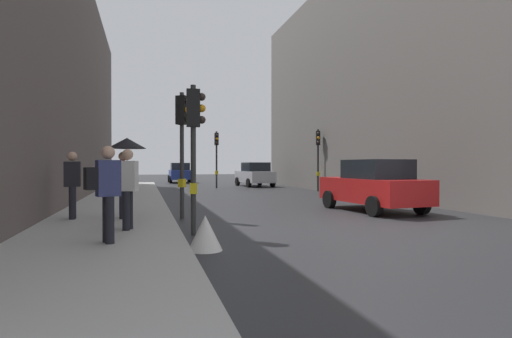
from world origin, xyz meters
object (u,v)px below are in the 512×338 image
at_px(car_red_sedan, 373,186).
at_px(warning_sign_triangle, 205,233).
at_px(pedestrian_with_umbrella, 126,155).
at_px(car_blue_van, 180,173).
at_px(traffic_light_far_median, 217,149).
at_px(traffic_light_near_left, 194,132).
at_px(pedestrian_with_grey_backpack, 106,188).
at_px(car_silver_hatchback, 255,174).
at_px(traffic_light_near_right, 183,132).
at_px(traffic_light_mid_street, 318,149).
at_px(pedestrian_in_dark_coat, 72,182).
at_px(pedestrian_with_black_backpack, 126,184).

distance_m(car_red_sedan, warning_sign_triangle, 8.13).
bearing_deg(car_red_sedan, pedestrian_with_umbrella, -172.71).
relative_size(car_blue_van, pedestrian_with_umbrella, 1.97).
bearing_deg(warning_sign_triangle, traffic_light_far_median, 79.65).
xyz_separation_m(traffic_light_near_left, pedestrian_with_grey_backpack, (-1.77, -1.41, -1.17)).
xyz_separation_m(car_silver_hatchback, pedestrian_with_umbrella, (-8.34, -17.77, 0.96)).
distance_m(traffic_light_near_left, car_silver_hatchback, 21.05).
bearing_deg(traffic_light_near_right, car_blue_van, 85.42).
xyz_separation_m(car_blue_van, pedestrian_with_grey_backpack, (-3.77, -29.29, 0.29)).
bearing_deg(car_red_sedan, traffic_light_mid_street, 76.36).
distance_m(traffic_light_mid_street, warning_sign_triangle, 17.74).
bearing_deg(pedestrian_with_grey_backpack, traffic_light_near_right, 67.61).
bearing_deg(pedestrian_in_dark_coat, traffic_light_mid_street, 42.88).
height_order(traffic_light_mid_street, warning_sign_triangle, traffic_light_mid_street).
bearing_deg(traffic_light_far_median, traffic_light_near_right, -103.33).
bearing_deg(traffic_light_near_right, car_red_sedan, 2.24).
bearing_deg(pedestrian_with_black_backpack, car_silver_hatchback, 67.33).
height_order(traffic_light_near_left, car_silver_hatchback, traffic_light_near_left).
relative_size(traffic_light_far_median, traffic_light_mid_street, 1.04).
relative_size(car_silver_hatchback, pedestrian_with_umbrella, 2.02).
height_order(traffic_light_far_median, car_blue_van, traffic_light_far_median).
bearing_deg(traffic_light_near_right, traffic_light_mid_street, 49.56).
distance_m(traffic_light_near_right, pedestrian_with_grey_backpack, 4.84).
relative_size(car_silver_hatchback, car_blue_van, 1.03).
bearing_deg(pedestrian_in_dark_coat, traffic_light_far_median, 67.65).
distance_m(pedestrian_with_grey_backpack, pedestrian_in_dark_coat, 3.94).
relative_size(traffic_light_near_right, pedestrian_with_umbrella, 1.73).
distance_m(traffic_light_near_left, pedestrian_with_umbrella, 2.67).
height_order(traffic_light_far_median, pedestrian_with_black_backpack, traffic_light_far_median).
xyz_separation_m(traffic_light_near_right, pedestrian_with_umbrella, (-1.56, -0.77, -0.72)).
relative_size(traffic_light_near_left, car_silver_hatchback, 0.78).
distance_m(car_silver_hatchback, warning_sign_triangle, 22.69).
xyz_separation_m(traffic_light_far_median, traffic_light_mid_street, (5.27, -5.03, -0.11)).
bearing_deg(warning_sign_triangle, pedestrian_with_grey_backpack, 168.48).
relative_size(car_silver_hatchback, warning_sign_triangle, 6.65).
distance_m(traffic_light_far_median, traffic_light_mid_street, 7.28).
bearing_deg(car_blue_van, car_silver_hatchback, -59.19).
bearing_deg(traffic_light_near_right, pedestrian_with_umbrella, -153.67).
relative_size(pedestrian_with_grey_backpack, pedestrian_in_dark_coat, 1.00).
xyz_separation_m(car_red_sedan, car_silver_hatchback, (0.31, 16.75, 0.00)).
bearing_deg(pedestrian_with_grey_backpack, car_silver_hatchback, 68.14).
height_order(pedestrian_with_grey_backpack, pedestrian_in_dark_coat, same).
bearing_deg(traffic_light_mid_street, pedestrian_with_black_backpack, -128.17).
relative_size(traffic_light_near_right, traffic_light_near_left, 1.10).
distance_m(car_red_sedan, pedestrian_in_dark_coat, 9.41).
relative_size(pedestrian_with_umbrella, pedestrian_with_black_backpack, 1.21).
height_order(car_blue_van, pedestrian_with_umbrella, pedestrian_with_umbrella).
relative_size(traffic_light_mid_street, warning_sign_triangle, 5.71).
bearing_deg(warning_sign_triangle, car_red_sedan, 37.15).
bearing_deg(traffic_light_near_right, traffic_light_far_median, 76.67).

